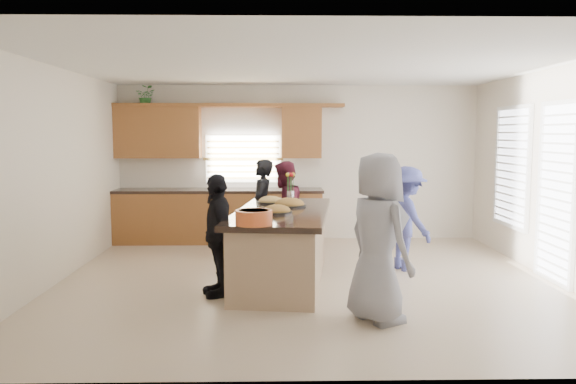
{
  "coord_description": "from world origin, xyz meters",
  "views": [
    {
      "loc": [
        -0.39,
        -7.23,
        1.94
      ],
      "look_at": [
        -0.24,
        0.29,
        1.15
      ],
      "focal_mm": 35.0,
      "sensor_mm": 36.0,
      "label": 1
    }
  ],
  "objects_px": {
    "woman_left_back": "(262,208)",
    "woman_left_mid": "(284,210)",
    "woman_left_front": "(218,235)",
    "woman_right_front": "(378,238)",
    "salad_bowl": "(254,217)",
    "island": "(282,248)",
    "woman_right_back": "(406,218)"
  },
  "relations": [
    {
      "from": "woman_left_back",
      "to": "woman_left_mid",
      "type": "distance_m",
      "value": 0.38
    },
    {
      "from": "woman_left_front",
      "to": "woman_right_front",
      "type": "bearing_deg",
      "value": 44.22
    },
    {
      "from": "woman_left_mid",
      "to": "woman_left_front",
      "type": "distance_m",
      "value": 2.16
    },
    {
      "from": "salad_bowl",
      "to": "woman_right_front",
      "type": "height_order",
      "value": "woman_right_front"
    },
    {
      "from": "woman_left_back",
      "to": "woman_left_front",
      "type": "height_order",
      "value": "woman_left_back"
    },
    {
      "from": "island",
      "to": "salad_bowl",
      "type": "relative_size",
      "value": 6.99
    },
    {
      "from": "island",
      "to": "woman_right_back",
      "type": "height_order",
      "value": "woman_right_back"
    },
    {
      "from": "woman_left_front",
      "to": "woman_right_front",
      "type": "xyz_separation_m",
      "value": [
        1.74,
        -0.98,
        0.14
      ]
    },
    {
      "from": "salad_bowl",
      "to": "woman_left_front",
      "type": "xyz_separation_m",
      "value": [
        -0.46,
        0.59,
        -0.31
      ]
    },
    {
      "from": "woman_right_back",
      "to": "woman_right_front",
      "type": "xyz_separation_m",
      "value": [
        -0.8,
        -2.19,
        0.14
      ]
    },
    {
      "from": "island",
      "to": "woman_right_front",
      "type": "distance_m",
      "value": 1.9
    },
    {
      "from": "salad_bowl",
      "to": "woman_left_mid",
      "type": "relative_size",
      "value": 0.27
    },
    {
      "from": "woman_left_mid",
      "to": "woman_left_back",
      "type": "bearing_deg",
      "value": -99.42
    },
    {
      "from": "island",
      "to": "woman_right_front",
      "type": "xyz_separation_m",
      "value": [
        0.96,
        -1.58,
        0.42
      ]
    },
    {
      "from": "woman_left_mid",
      "to": "salad_bowl",
      "type": "bearing_deg",
      "value": 7.33
    },
    {
      "from": "woman_left_mid",
      "to": "woman_right_back",
      "type": "distance_m",
      "value": 1.9
    },
    {
      "from": "salad_bowl",
      "to": "woman_right_back",
      "type": "bearing_deg",
      "value": 40.81
    },
    {
      "from": "woman_left_mid",
      "to": "woman_right_back",
      "type": "relative_size",
      "value": 1.02
    },
    {
      "from": "woman_left_back",
      "to": "woman_right_front",
      "type": "bearing_deg",
      "value": 27.42
    },
    {
      "from": "woman_left_front",
      "to": "salad_bowl",
      "type": "bearing_deg",
      "value": 21.44
    },
    {
      "from": "island",
      "to": "woman_right_back",
      "type": "distance_m",
      "value": 1.89
    },
    {
      "from": "woman_left_front",
      "to": "woman_right_front",
      "type": "height_order",
      "value": "woman_right_front"
    },
    {
      "from": "woman_right_back",
      "to": "island",
      "type": "bearing_deg",
      "value": 86.09
    },
    {
      "from": "salad_bowl",
      "to": "woman_right_back",
      "type": "xyz_separation_m",
      "value": [
        2.09,
        1.8,
        -0.3
      ]
    },
    {
      "from": "woman_left_front",
      "to": "island",
      "type": "bearing_deg",
      "value": 111.16
    },
    {
      "from": "island",
      "to": "woman_left_mid",
      "type": "distance_m",
      "value": 1.43
    },
    {
      "from": "island",
      "to": "salad_bowl",
      "type": "xyz_separation_m",
      "value": [
        -0.32,
        -1.19,
        0.59
      ]
    },
    {
      "from": "woman_right_back",
      "to": "woman_right_front",
      "type": "relative_size",
      "value": 0.84
    },
    {
      "from": "woman_left_front",
      "to": "woman_right_back",
      "type": "distance_m",
      "value": 2.82
    },
    {
      "from": "island",
      "to": "woman_right_front",
      "type": "bearing_deg",
      "value": -51.43
    },
    {
      "from": "island",
      "to": "woman_left_back",
      "type": "bearing_deg",
      "value": 108.31
    },
    {
      "from": "island",
      "to": "woman_right_back",
      "type": "relative_size",
      "value": 1.91
    }
  ]
}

